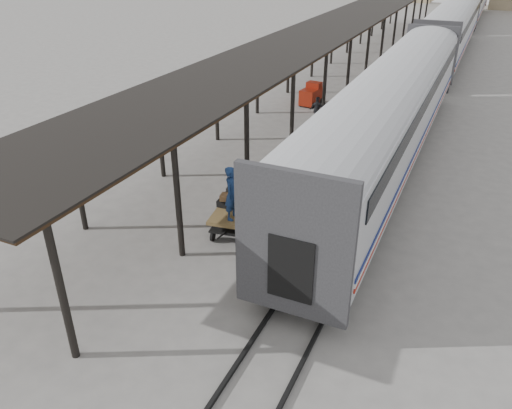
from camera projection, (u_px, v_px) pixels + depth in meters
The scene contains 9 objects.
ground at pixel (245, 235), 17.65m from camera, with size 160.00×160.00×0.00m, color slate.
train at pixel (451, 27), 42.34m from camera, with size 3.45×76.01×4.01m.
canopy at pixel (345, 21), 36.29m from camera, with size 4.90×64.30×4.15m.
rails at pixel (446, 58), 43.74m from camera, with size 1.54×150.00×0.12m.
baggage_cart at pixel (235, 213), 17.70m from camera, with size 1.59×2.56×0.86m.
suitcase_stack at pixel (234, 198), 17.84m from camera, with size 1.27×1.16×0.58m.
luggage_tug at pixel (311, 95), 31.25m from camera, with size 1.12×1.65×1.37m.
porter at pixel (232, 193), 16.54m from camera, with size 0.69×0.45×1.89m, color navy.
pedestrian at pixel (317, 110), 27.97m from camera, with size 0.91×0.38×1.55m, color black.
Camera 1 is at (6.63, -13.55, 9.24)m, focal length 35.00 mm.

